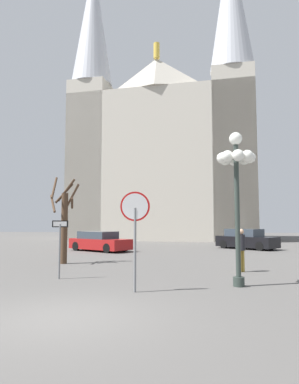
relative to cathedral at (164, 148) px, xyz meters
The scene contains 9 objects.
ground_plane 35.59m from the cathedral, 90.27° to the right, with size 120.00×120.00×0.00m, color #514F4C.
cathedral is the anchor object (origin of this frame).
stop_sign 32.32m from the cathedral, 88.16° to the right, with size 0.89×0.18×2.97m.
one_way_arrow_sign 30.65m from the cathedral, 94.11° to the right, with size 0.56×0.18×2.11m.
street_lamp 31.01m from the cathedral, 82.02° to the right, with size 1.26×1.26×5.03m.
bare_tree 26.37m from the cathedral, 98.20° to the right, with size 1.56×1.56×4.38m.
parked_car_near_black 18.98m from the cathedral, 63.37° to the right, with size 4.58×4.37×1.52m.
parked_car_far_red 20.41m from the cathedral, 101.68° to the right, with size 4.88×4.01×1.38m.
pedestrian_walking 28.77m from the cathedral, 79.74° to the right, with size 0.32×0.32×1.77m.
Camera 1 is at (2.63, -7.40, 2.06)m, focal length 32.05 mm.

